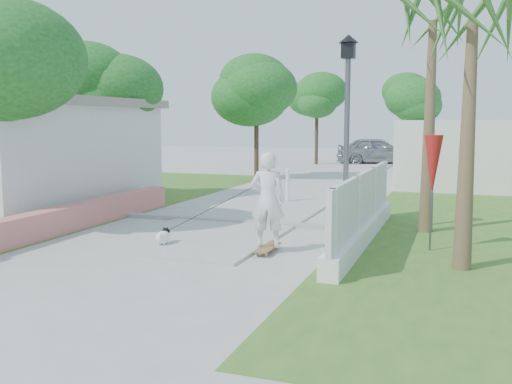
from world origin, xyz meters
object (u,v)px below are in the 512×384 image
at_px(patio_umbrella, 433,166).
at_px(parked_car, 377,151).
at_px(bollard, 288,184).
at_px(skateboarder, 251,203).
at_px(dog, 163,237).
at_px(street_lamp, 347,128).

bearing_deg(patio_umbrella, parked_car, 100.46).
height_order(bollard, parked_car, parked_car).
xyz_separation_m(skateboarder, dog, (-1.85, -0.22, -0.76)).
relative_size(street_lamp, parked_car, 0.93).
distance_m(street_lamp, skateboarder, 3.04).
bearing_deg(dog, parked_car, 76.76).
height_order(patio_umbrella, dog, patio_umbrella).
bearing_deg(parked_car, dog, 163.44).
xyz_separation_m(bollard, parked_car, (0.39, 17.28, 0.23)).
xyz_separation_m(dog, parked_car, (0.98, 24.24, 0.60)).
bearing_deg(dog, bollard, 74.27).
distance_m(bollard, skateboarder, 6.87).
bearing_deg(street_lamp, dog, -143.16).
relative_size(dog, parked_car, 0.12).
bearing_deg(skateboarder, street_lamp, -132.62).
relative_size(street_lamp, patio_umbrella, 1.93).
xyz_separation_m(street_lamp, dog, (-3.28, -2.46, -2.22)).
bearing_deg(skateboarder, dog, -3.30).
distance_m(skateboarder, parked_car, 24.04).
bearing_deg(parked_car, skateboarder, 167.83).
relative_size(skateboarder, parked_car, 0.54).
height_order(street_lamp, skateboarder, street_lamp).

